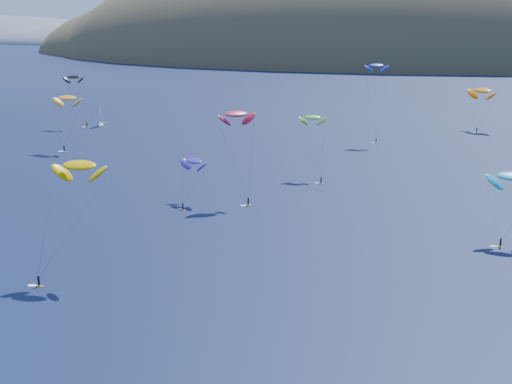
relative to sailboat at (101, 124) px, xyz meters
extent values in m
ellipsoid|color=#3D3526|center=(107.31, 363.41, -13.45)|extent=(600.00, 300.00, 210.00)
ellipsoid|color=#3D3526|center=(-52.69, 393.41, -8.05)|extent=(340.00, 240.00, 120.00)
ellipsoid|color=slate|center=(-252.69, 523.41, -3.49)|extent=(240.00, 180.00, 44.00)
cube|color=white|center=(0.00, -0.01, -0.55)|extent=(4.06, 6.55, 0.77)
cylinder|color=white|center=(0.00, 0.41, 3.92)|extent=(0.12, 0.12, 8.94)
cube|color=gold|center=(7.53, -47.81, -0.81)|extent=(1.67, 0.62, 0.09)
cylinder|color=black|center=(7.53, -47.81, 0.22)|extent=(0.38, 0.38, 1.75)
sphere|color=#8C6047|center=(7.53, -47.81, 1.23)|extent=(0.29, 0.29, 0.29)
ellipsoid|color=orange|center=(7.65, -43.38, 16.10)|extent=(10.14, 5.40, 5.45)
cube|color=gold|center=(53.10, -152.53, -0.81)|extent=(1.59, 0.52, 0.09)
cylinder|color=black|center=(53.10, -152.53, 0.18)|extent=(0.37, 0.37, 1.68)
sphere|color=#8C6047|center=(53.10, -152.53, 1.15)|extent=(0.28, 0.28, 0.28)
ellipsoid|color=#D2AE00|center=(57.65, -143.09, 18.82)|extent=(9.81, 4.88, 5.37)
cube|color=gold|center=(93.80, -72.39, -0.81)|extent=(1.38, 0.48, 0.07)
cylinder|color=black|center=(93.80, -72.39, 0.03)|extent=(0.32, 0.32, 1.44)
sphere|color=#8C6047|center=(93.80, -72.39, 0.87)|extent=(0.24, 0.24, 0.24)
ellipsoid|color=green|center=(90.08, -62.98, 15.53)|extent=(7.43, 3.85, 4.03)
cube|color=gold|center=(106.61, -14.06, -0.81)|extent=(1.37, 0.54, 0.07)
cylinder|color=black|center=(106.61, -14.06, 0.03)|extent=(0.31, 0.31, 1.43)
sphere|color=#8C6047|center=(106.61, -14.06, 0.86)|extent=(0.24, 0.24, 0.24)
ellipsoid|color=#0C27B3|center=(105.48, -8.50, 25.15)|extent=(7.95, 4.39, 4.24)
cube|color=gold|center=(134.60, -116.15, -0.81)|extent=(1.57, 0.66, 0.08)
cylinder|color=black|center=(134.60, -116.15, 0.15)|extent=(0.36, 0.36, 1.62)
sphere|color=#8C6047|center=(134.60, -116.15, 1.09)|extent=(0.27, 0.27, 0.27)
cube|color=gold|center=(78.75, -96.69, -0.81)|extent=(1.52, 1.21, 0.08)
cylinder|color=black|center=(78.75, -96.69, 0.15)|extent=(0.36, 0.36, 1.63)
sphere|color=#8C6047|center=(78.75, -96.69, 1.10)|extent=(0.27, 0.27, 0.27)
ellipsoid|color=#A31935|center=(74.71, -91.05, 20.43)|extent=(10.00, 8.60, 5.11)
cube|color=gold|center=(64.37, -103.38, -0.81)|extent=(1.34, 0.99, 0.07)
cylinder|color=black|center=(64.37, -103.38, 0.02)|extent=(0.31, 0.31, 1.42)
sphere|color=#8C6047|center=(64.37, -103.38, 0.84)|extent=(0.24, 0.24, 0.24)
ellipsoid|color=#34239E|center=(64.68, -94.68, 9.08)|extent=(8.60, 7.02, 4.36)
cube|color=gold|center=(142.47, 11.74, -0.81)|extent=(1.62, 1.32, 0.09)
cylinder|color=black|center=(142.47, 11.74, 0.22)|extent=(0.38, 0.38, 1.75)
sphere|color=#8C6047|center=(142.47, 11.74, 1.24)|extent=(0.29, 0.29, 0.29)
ellipsoid|color=#D96C00|center=(144.34, 21.21, 13.82)|extent=(12.17, 10.61, 6.24)
cube|color=gold|center=(-4.10, -3.99, -0.81)|extent=(1.62, 0.52, 0.09)
cylinder|color=black|center=(-4.10, -3.99, 0.20)|extent=(0.38, 0.38, 1.71)
sphere|color=#8C6047|center=(-4.10, -3.99, 1.19)|extent=(0.29, 0.29, 0.29)
ellipsoid|color=black|center=(-9.49, -1.65, 18.08)|extent=(8.18, 4.03, 4.49)
camera|label=1|loc=(112.34, -258.27, 47.80)|focal=50.00mm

